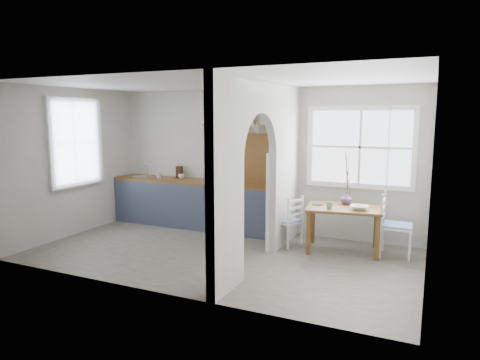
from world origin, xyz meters
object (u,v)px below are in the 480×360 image
at_px(chair_left, 287,220).
at_px(kettle, 273,179).
at_px(vase, 346,198).
at_px(dining_table, 343,229).
at_px(chair_right, 397,225).

height_order(chair_left, kettle, kettle).
xyz_separation_m(kettle, vase, (1.29, -0.13, -0.23)).
xyz_separation_m(dining_table, chair_left, (-0.90, -0.05, 0.06)).
relative_size(dining_table, chair_right, 1.15).
distance_m(kettle, vase, 1.32).
xyz_separation_m(chair_right, vase, (-0.79, 0.18, 0.31)).
bearing_deg(chair_left, kettle, -112.30).
relative_size(chair_left, chair_right, 0.85).
bearing_deg(chair_right, chair_left, 93.18).
bearing_deg(chair_right, dining_table, 93.71).
distance_m(dining_table, chair_left, 0.90).
relative_size(dining_table, chair_left, 1.36).
bearing_deg(chair_left, dining_table, 116.61).
height_order(chair_left, chair_right, chair_right).
bearing_deg(chair_right, vase, 76.76).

